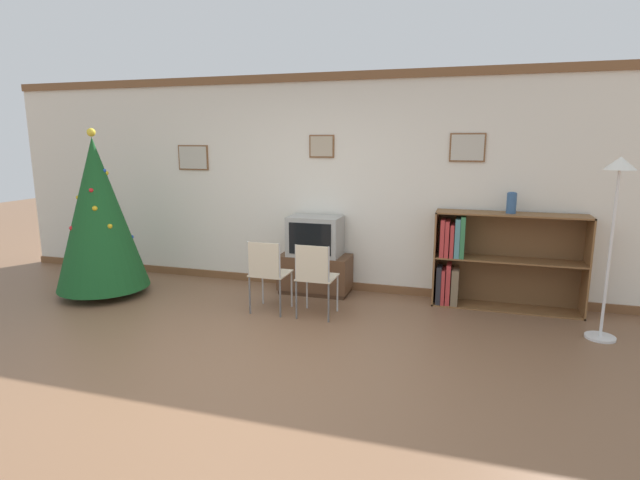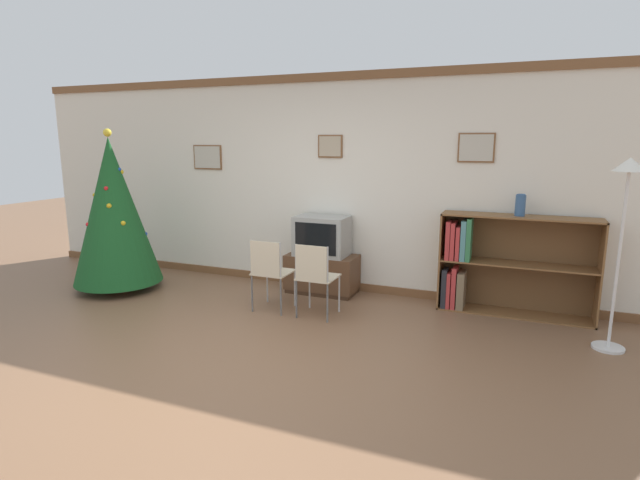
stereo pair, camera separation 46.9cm
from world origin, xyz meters
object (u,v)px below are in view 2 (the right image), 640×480
object	(u,v)px
folding_chair_right	(315,275)
bookshelf	(491,264)
television	(322,236)
folding_chair_left	(270,270)
christmas_tree	(114,211)
standing_lamp	(625,204)
tv_console	(322,274)
vase	(520,205)

from	to	relation	value
folding_chair_right	bookshelf	distance (m)	1.97
television	folding_chair_left	world-z (taller)	television
christmas_tree	television	bearing A→B (deg)	18.72
folding_chair_left	standing_lamp	distance (m)	3.50
tv_console	bookshelf	distance (m)	2.02
standing_lamp	tv_console	bearing A→B (deg)	168.77
tv_console	vase	distance (m)	2.46
television	folding_chair_right	xyz separation A→B (m)	(0.27, -0.87, -0.26)
tv_console	television	distance (m)	0.49
vase	standing_lamp	world-z (taller)	standing_lamp
vase	folding_chair_right	bearing A→B (deg)	-154.84
television	standing_lamp	xyz separation A→B (m)	(3.11, -0.61, 0.62)
christmas_tree	bookshelf	world-z (taller)	christmas_tree
folding_chair_right	vase	bearing A→B (deg)	25.16
christmas_tree	standing_lamp	bearing A→B (deg)	2.36
tv_console	bookshelf	bearing A→B (deg)	1.83
vase	standing_lamp	size ratio (longest dim) A/B	0.13
folding_chair_left	bookshelf	world-z (taller)	bookshelf
folding_chair_right	television	bearing A→B (deg)	107.37
christmas_tree	vase	distance (m)	4.84
christmas_tree	folding_chair_right	distance (m)	2.82
tv_console	bookshelf	size ratio (longest dim) A/B	0.54
bookshelf	vase	distance (m)	0.72
vase	standing_lamp	bearing A→B (deg)	-38.25
folding_chair_right	tv_console	bearing A→B (deg)	107.32
folding_chair_right	bookshelf	size ratio (longest dim) A/B	0.50
vase	christmas_tree	bearing A→B (deg)	-169.24
bookshelf	standing_lamp	xyz separation A→B (m)	(1.11, -0.68, 0.80)
christmas_tree	folding_chair_right	xyz separation A→B (m)	(2.77, -0.03, -0.54)
christmas_tree	tv_console	bearing A→B (deg)	18.77
christmas_tree	standing_lamp	xyz separation A→B (m)	(5.60, 0.23, 0.33)
television	bookshelf	bearing A→B (deg)	1.91
folding_chair_right	standing_lamp	size ratio (longest dim) A/B	0.47
bookshelf	christmas_tree	bearing A→B (deg)	-168.53
christmas_tree	standing_lamp	world-z (taller)	christmas_tree
tv_console	bookshelf	xyz separation A→B (m)	(2.00, 0.06, 0.30)
standing_lamp	folding_chair_right	bearing A→B (deg)	-174.78
television	folding_chair_right	distance (m)	0.95
christmas_tree	tv_console	world-z (taller)	christmas_tree
standing_lamp	bookshelf	bearing A→B (deg)	148.45
tv_console	standing_lamp	distance (m)	3.35
television	tv_console	bearing A→B (deg)	90.00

